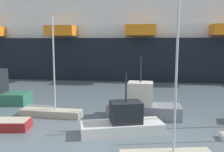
{
  "coord_description": "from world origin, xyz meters",
  "views": [
    {
      "loc": [
        3.89,
        -11.07,
        6.71
      ],
      "look_at": [
        0.0,
        12.99,
        3.36
      ],
      "focal_mm": 38.78,
      "sensor_mm": 36.0,
      "label": 1
    }
  ],
  "objects_px": {
    "fishing_boat_0": "(143,105)",
    "cruise_ship": "(76,42)",
    "fishing_boat_1": "(123,122)",
    "sailboat_2": "(51,111)"
  },
  "relations": [
    {
      "from": "fishing_boat_1",
      "to": "cruise_ship",
      "type": "xyz_separation_m",
      "value": [
        -14.07,
        33.47,
        6.07
      ]
    },
    {
      "from": "cruise_ship",
      "to": "fishing_boat_1",
      "type": "bearing_deg",
      "value": -68.6
    },
    {
      "from": "cruise_ship",
      "to": "fishing_boat_0",
      "type": "bearing_deg",
      "value": -63.67
    },
    {
      "from": "sailboat_2",
      "to": "cruise_ship",
      "type": "xyz_separation_m",
      "value": [
        -7.02,
        30.38,
        6.44
      ]
    },
    {
      "from": "fishing_boat_0",
      "to": "cruise_ship",
      "type": "height_order",
      "value": "cruise_ship"
    },
    {
      "from": "fishing_boat_1",
      "to": "cruise_ship",
      "type": "distance_m",
      "value": 36.82
    },
    {
      "from": "fishing_boat_1",
      "to": "cruise_ship",
      "type": "height_order",
      "value": "cruise_ship"
    },
    {
      "from": "sailboat_2",
      "to": "fishing_boat_1",
      "type": "distance_m",
      "value": 7.71
    },
    {
      "from": "sailboat_2",
      "to": "fishing_boat_0",
      "type": "height_order",
      "value": "sailboat_2"
    },
    {
      "from": "sailboat_2",
      "to": "fishing_boat_1",
      "type": "bearing_deg",
      "value": -23.15
    }
  ]
}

